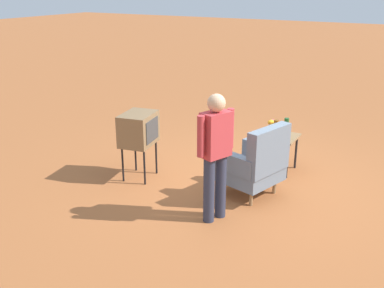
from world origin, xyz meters
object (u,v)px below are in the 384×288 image
(side_table, at_px, (279,141))
(flower_vase, at_px, (271,127))
(armchair, at_px, (255,163))
(bottle_wine_green, at_px, (286,128))
(person_standing, at_px, (216,150))
(tv_on_stand, at_px, (139,129))
(bottle_tall_amber, at_px, (276,129))

(side_table, relative_size, flower_vase, 2.21)
(armchair, height_order, flower_vase, armchair)
(side_table, relative_size, bottle_wine_green, 1.83)
(armchair, relative_size, person_standing, 0.65)
(tv_on_stand, distance_m, bottle_tall_amber, 2.09)
(bottle_tall_amber, bearing_deg, side_table, 176.10)
(side_table, bearing_deg, bottle_tall_amber, -3.90)
(bottle_tall_amber, relative_size, bottle_wine_green, 0.94)
(tv_on_stand, bearing_deg, armchair, 98.56)
(armchair, xyz_separation_m, side_table, (-1.05, -0.02, 0.00))
(side_table, distance_m, tv_on_stand, 2.21)
(armchair, height_order, bottle_wine_green, armchair)
(tv_on_stand, relative_size, bottle_wine_green, 3.22)
(armchair, height_order, person_standing, person_standing)
(side_table, distance_m, person_standing, 1.97)
(person_standing, bearing_deg, bottle_tall_amber, 174.72)
(tv_on_stand, xyz_separation_m, bottle_wine_green, (-1.26, 1.88, -0.04))
(armchair, relative_size, side_table, 1.81)
(bottle_tall_amber, distance_m, bottle_wine_green, 0.17)
(side_table, relative_size, tv_on_stand, 0.57)
(side_table, height_order, bottle_wine_green, bottle_wine_green)
(tv_on_stand, distance_m, person_standing, 1.70)
(bottle_wine_green, bearing_deg, bottle_tall_amber, -51.10)
(armchair, bearing_deg, bottle_tall_amber, -178.30)
(bottle_wine_green, relative_size, flower_vase, 1.21)
(flower_vase, bearing_deg, bottle_wine_green, 93.54)
(tv_on_stand, height_order, flower_vase, tv_on_stand)
(armchair, height_order, tv_on_stand, armchair)
(armchair, xyz_separation_m, bottle_wine_green, (-0.99, 0.10, 0.25))
(side_table, xyz_separation_m, tv_on_stand, (1.32, -1.76, 0.28))
(bottle_wine_green, distance_m, flower_vase, 0.23)
(person_standing, bearing_deg, side_table, 174.84)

